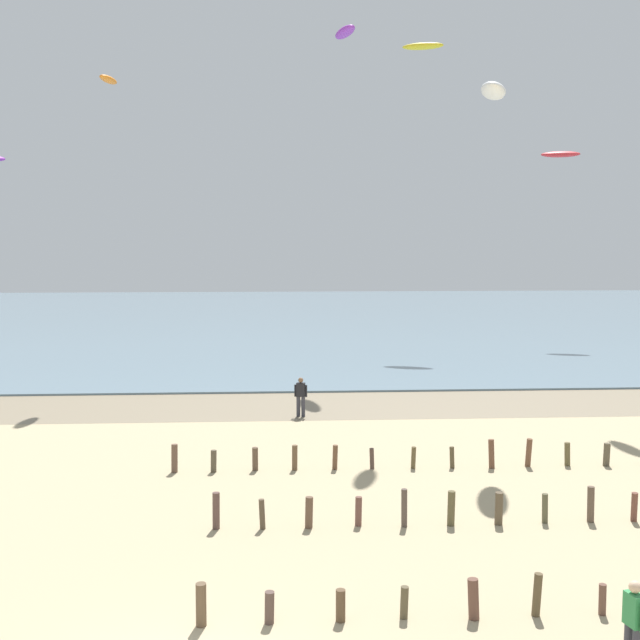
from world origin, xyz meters
name	(u,v)px	position (x,y,z in m)	size (l,w,h in m)	color
wet_sand_strip	(238,406)	(0.00, 22.97, 0.00)	(120.00, 5.93, 0.01)	#84755B
sea	(257,319)	(0.00, 60.94, 0.05)	(160.00, 70.00, 0.10)	slate
groyne_mid	(606,505)	(10.74, 7.69, 0.47)	(21.79, 0.37, 1.09)	brown
groyne_far	(497,455)	(9.18, 12.90, 0.43)	(21.48, 0.38, 0.99)	brown
person_nearest_camera	(301,396)	(2.81, 20.80, 0.92)	(0.56, 0.30, 1.71)	#383842
person_by_waterline	(633,624)	(8.08, 0.28, 0.92)	(0.30, 0.56, 1.71)	#383842
kite_aloft_0	(345,32)	(5.79, 33.59, 19.32)	(2.84, 0.91, 0.45)	purple
kite_aloft_4	(108,80)	(-6.65, 28.89, 15.66)	(2.00, 0.64, 0.32)	orange
kite_aloft_6	(423,46)	(12.20, 44.06, 21.03)	(2.91, 0.93, 0.47)	yellow
kite_aloft_8	(493,91)	(9.81, 16.67, 13.10)	(2.87, 0.92, 0.46)	white
kite_aloft_11	(561,154)	(22.45, 44.41, 13.65)	(2.76, 0.88, 0.44)	red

